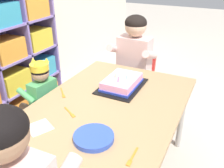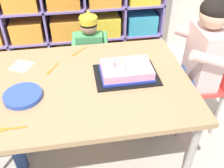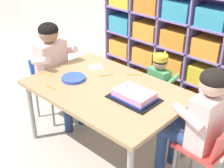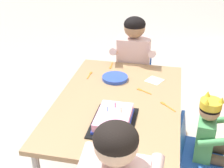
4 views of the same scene
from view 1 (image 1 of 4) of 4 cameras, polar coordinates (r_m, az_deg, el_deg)
name	(u,v)px [view 1 (image 1 of 4)]	position (r m, az deg, el deg)	size (l,w,h in m)	color
activity_table	(107,113)	(1.57, -1.27, -6.77)	(1.32, 0.88, 0.63)	#A37F56
classroom_chair_blue	(51,114)	(2.05, -13.90, -6.85)	(0.38, 0.36, 0.57)	blue
child_with_crown	(40,95)	(2.04, -16.38, -2.35)	(0.31, 0.32, 0.81)	#4C9E5B
classroom_chair_guest_side	(135,78)	(2.43, 5.42, 1.35)	(0.36, 0.35, 0.65)	red
guest_at_table_side	(132,60)	(2.25, 4.56, 5.50)	(0.44, 0.41, 1.04)	beige
birthday_cake_on_tray	(122,83)	(1.77, 2.30, 0.25)	(0.38, 0.27, 0.11)	black
paper_plate_stack	(94,137)	(1.28, -4.27, -12.21)	(0.21, 0.21, 0.03)	blue
paper_napkin_square	(39,127)	(1.42, -16.44, -9.61)	(0.12, 0.12, 0.00)	white
fork_scattered_mid_table	(70,113)	(1.50, -9.68, -6.59)	(0.08, 0.12, 0.00)	orange
fork_by_napkin	(132,158)	(1.19, 4.66, -16.63)	(0.13, 0.02, 0.00)	orange
fork_beside_plate_stack	(63,93)	(1.72, -11.36, -2.11)	(0.11, 0.11, 0.00)	orange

